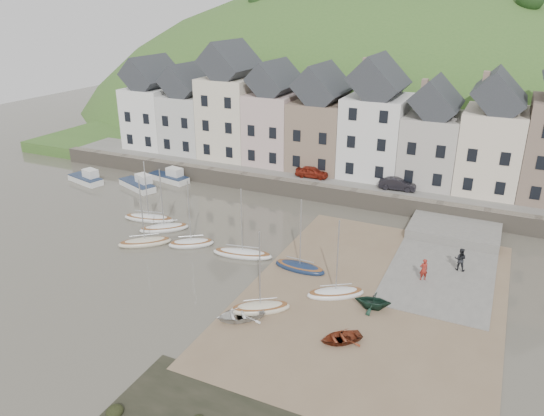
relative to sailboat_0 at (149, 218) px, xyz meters
The scene contains 26 objects.
ground 13.59m from the sailboat_0, 19.73° to the right, with size 160.00×160.00×0.00m, color #4C473B.
quay_land 30.25m from the sailboat_0, 64.99° to the left, with size 90.00×30.00×1.50m, color #3B6227.
quay_street 20.46m from the sailboat_0, 51.22° to the left, with size 70.00×7.00×0.10m, color slate.
seawall 17.83m from the sailboat_0, 44.15° to the left, with size 70.00×1.20×1.80m, color slate.
beach 24.23m from the sailboat_0, 10.91° to the right, with size 18.00×26.00×0.06m, color brown.
slipway 28.00m from the sailboat_0, ahead, with size 8.00×18.00×0.12m, color slate.
hillside 58.86m from the sailboat_0, 82.00° to the left, with size 134.40×84.00×84.00m.
townhouse_terrace 25.27m from the sailboat_0, 53.16° to the left, with size 61.05×8.00×13.93m.
sailboat_0 is the anchor object (origin of this frame).
sailboat_1 3.09m from the sailboat_0, 25.31° to the right, with size 4.51×4.09×6.32m.
sailboat_2 5.51m from the sailboat_0, 56.06° to the right, with size 4.58×4.11×6.32m.
sailboat_3 7.56m from the sailboat_0, 23.45° to the right, with size 4.16×3.48×6.32m.
sailboat_4 12.35m from the sailboat_0, 13.42° to the right, with size 5.43×2.55×6.32m.
sailboat_5 17.61m from the sailboat_0, ahead, with size 4.38×1.67×6.32m.
sailboat_6 21.95m from the sailboat_0, 14.73° to the right, with size 4.43×3.61×6.32m.
sailboat_7 19.61m from the sailboat_0, 29.55° to the right, with size 4.36×3.62×6.32m.
motorboat_0 9.94m from the sailboat_0, 134.25° to the left, with size 5.75×3.59×1.70m.
motorboat_1 15.14m from the sailboat_0, 156.25° to the left, with size 5.23×2.90×1.70m.
motorboat_2 11.99m from the sailboat_0, 115.50° to the left, with size 5.58×2.70×1.70m.
rowboat_white 19.76m from the sailboat_0, 34.49° to the right, with size 2.36×3.30×0.68m, color silver.
rowboat_green 24.91m from the sailboat_0, 14.28° to the right, with size 2.17×2.51×1.32m, color #153124.
rowboat_red 25.61m from the sailboat_0, 24.69° to the right, with size 1.96×2.74×0.57m, color maroon.
person_red 26.66m from the sailboat_0, ahead, with size 0.65×0.43×1.79m, color maroon.
person_dark 29.11m from the sailboat_0, ahead, with size 0.93×0.72×1.91m, color black.
car_left 18.92m from the sailboat_0, 52.43° to the left, with size 1.50×3.74×1.27m, color maroon.
car_right 25.96m from the sailboat_0, 35.19° to the left, with size 1.35×3.87×1.27m, color black.
Camera 1 is at (17.98, -32.45, 20.16)m, focal length 33.82 mm.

